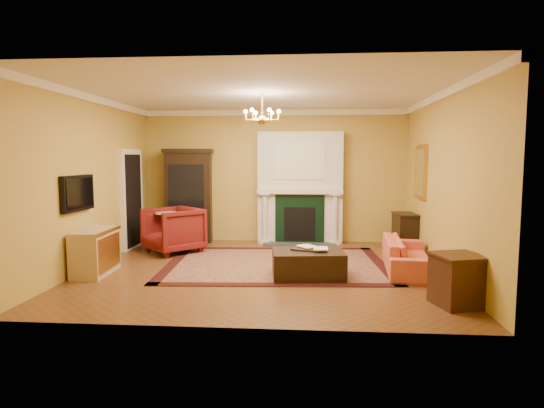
# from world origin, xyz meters

# --- Properties ---
(floor) EXTENTS (6.00, 5.50, 0.02)m
(floor) POSITION_xyz_m (0.00, 0.00, -0.01)
(floor) COLOR brown
(floor) RESTS_ON ground
(ceiling) EXTENTS (6.00, 5.50, 0.02)m
(ceiling) POSITION_xyz_m (0.00, 0.00, 3.01)
(ceiling) COLOR silver
(ceiling) RESTS_ON wall_back
(wall_back) EXTENTS (6.00, 0.02, 3.00)m
(wall_back) POSITION_xyz_m (0.00, 2.76, 1.50)
(wall_back) COLOR gold
(wall_back) RESTS_ON floor
(wall_front) EXTENTS (6.00, 0.02, 3.00)m
(wall_front) POSITION_xyz_m (0.00, -2.76, 1.50)
(wall_front) COLOR gold
(wall_front) RESTS_ON floor
(wall_left) EXTENTS (0.02, 5.50, 3.00)m
(wall_left) POSITION_xyz_m (-3.01, 0.00, 1.50)
(wall_left) COLOR gold
(wall_left) RESTS_ON floor
(wall_right) EXTENTS (0.02, 5.50, 3.00)m
(wall_right) POSITION_xyz_m (3.01, 0.00, 1.50)
(wall_right) COLOR gold
(wall_right) RESTS_ON floor
(fireplace) EXTENTS (1.90, 0.70, 2.50)m
(fireplace) POSITION_xyz_m (0.60, 2.57, 1.19)
(fireplace) COLOR silver
(fireplace) RESTS_ON wall_back
(crown_molding) EXTENTS (6.00, 5.50, 0.12)m
(crown_molding) POSITION_xyz_m (0.00, 0.96, 2.94)
(crown_molding) COLOR white
(crown_molding) RESTS_ON ceiling
(doorway) EXTENTS (0.08, 1.05, 2.10)m
(doorway) POSITION_xyz_m (-2.95, 1.70, 1.05)
(doorway) COLOR silver
(doorway) RESTS_ON wall_left
(tv_panel) EXTENTS (0.09, 0.95, 0.58)m
(tv_panel) POSITION_xyz_m (-2.95, -0.60, 1.35)
(tv_panel) COLOR black
(tv_panel) RESTS_ON wall_left
(gilt_mirror) EXTENTS (0.06, 0.76, 1.05)m
(gilt_mirror) POSITION_xyz_m (2.97, 1.40, 1.65)
(gilt_mirror) COLOR gold
(gilt_mirror) RESTS_ON wall_right
(chandelier) EXTENTS (0.63, 0.55, 0.53)m
(chandelier) POSITION_xyz_m (-0.00, 0.00, 2.61)
(chandelier) COLOR gold
(chandelier) RESTS_ON ceiling
(oriental_rug) EXTENTS (4.12, 3.20, 0.02)m
(oriental_rug) POSITION_xyz_m (0.21, 0.39, 0.01)
(oriental_rug) COLOR #430E1B
(oriental_rug) RESTS_ON floor
(china_cabinet) EXTENTS (1.06, 0.57, 2.03)m
(china_cabinet) POSITION_xyz_m (-1.93, 2.49, 1.02)
(china_cabinet) COLOR black
(china_cabinet) RESTS_ON floor
(wingback_armchair) EXTENTS (1.35, 1.35, 1.01)m
(wingback_armchair) POSITION_xyz_m (-1.95, 1.27, 0.51)
(wingback_armchair) COLOR maroon
(wingback_armchair) RESTS_ON floor
(pedestal_table) EXTENTS (0.45, 0.45, 0.80)m
(pedestal_table) POSITION_xyz_m (-2.16, 1.50, 0.46)
(pedestal_table) COLOR black
(pedestal_table) RESTS_ON floor
(commode) EXTENTS (0.52, 1.02, 0.74)m
(commode) POSITION_xyz_m (-2.73, -0.52, 0.37)
(commode) COLOR #C8B692
(commode) RESTS_ON floor
(coral_sofa) EXTENTS (0.73, 1.95, 0.74)m
(coral_sofa) POSITION_xyz_m (2.48, 0.07, 0.37)
(coral_sofa) COLOR #C24C3D
(coral_sofa) RESTS_ON floor
(end_table) EXTENTS (0.69, 0.69, 0.64)m
(end_table) POSITION_xyz_m (2.72, -1.74, 0.32)
(end_table) COLOR #361A0E
(end_table) RESTS_ON floor
(console_table) EXTENTS (0.43, 0.70, 0.76)m
(console_table) POSITION_xyz_m (2.78, 1.77, 0.38)
(console_table) COLOR black
(console_table) RESTS_ON floor
(leather_ottoman) EXTENTS (1.21, 0.93, 0.42)m
(leather_ottoman) POSITION_xyz_m (0.78, -0.48, 0.23)
(leather_ottoman) COLOR black
(leather_ottoman) RESTS_ON oriental_rug
(ottoman_tray) EXTENTS (0.51, 0.45, 0.03)m
(ottoman_tray) POSITION_xyz_m (0.75, -0.40, 0.45)
(ottoman_tray) COLOR black
(ottoman_tray) RESTS_ON leather_ottoman
(book_a) EXTENTS (0.19, 0.17, 0.31)m
(book_a) POSITION_xyz_m (0.69, -0.44, 0.62)
(book_a) COLOR gray
(book_a) RESTS_ON ottoman_tray
(book_b) EXTENTS (0.22, 0.02, 0.30)m
(book_b) POSITION_xyz_m (0.87, -0.49, 0.62)
(book_b) COLOR gray
(book_b) RESTS_ON ottoman_tray
(topiary_left) EXTENTS (0.17, 0.17, 0.45)m
(topiary_left) POSITION_xyz_m (0.06, 2.53, 1.48)
(topiary_left) COLOR gray
(topiary_left) RESTS_ON fireplace
(topiary_right) EXTENTS (0.16, 0.16, 0.42)m
(topiary_right) POSITION_xyz_m (1.14, 2.53, 1.46)
(topiary_right) COLOR gray
(topiary_right) RESTS_ON fireplace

